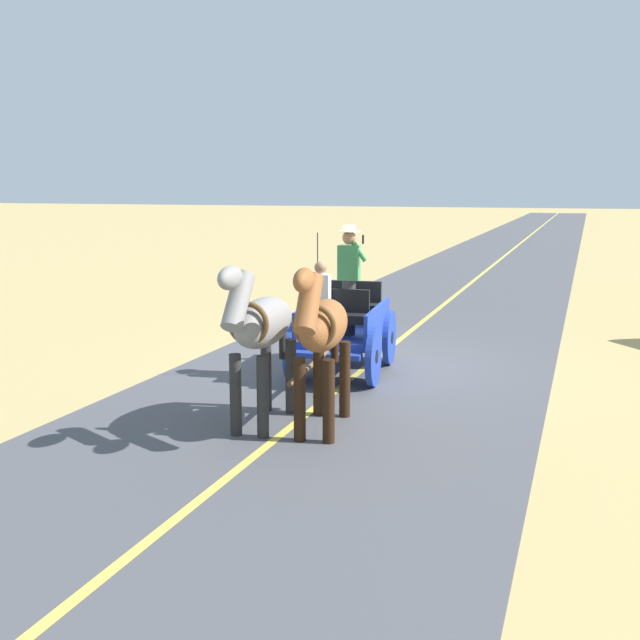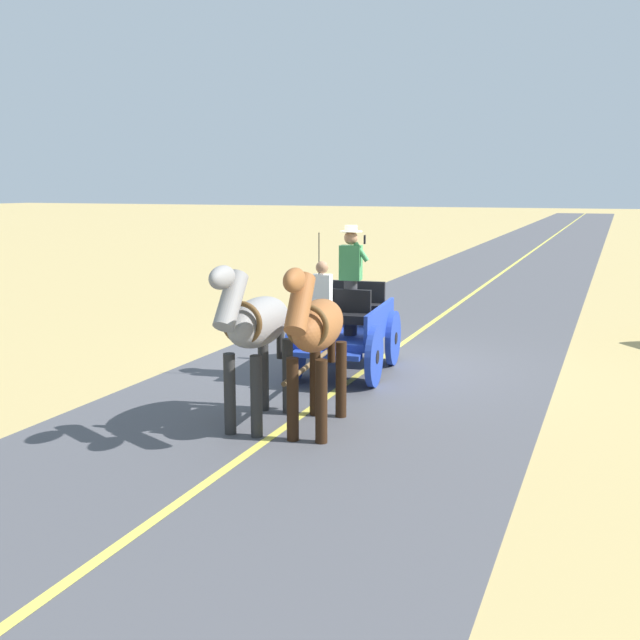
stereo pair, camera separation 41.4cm
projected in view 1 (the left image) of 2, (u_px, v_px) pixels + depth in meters
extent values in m
plane|color=tan|center=(370.00, 364.00, 13.35)|extent=(200.00, 200.00, 0.00)
cube|color=#4C4C51|center=(370.00, 364.00, 13.35)|extent=(6.23, 160.00, 0.01)
cube|color=#DBCC4C|center=(370.00, 364.00, 13.35)|extent=(0.12, 160.00, 0.00)
cube|color=#1E3899|center=(344.00, 334.00, 12.68)|extent=(1.39, 2.30, 0.12)
cube|color=#1E3899|center=(378.00, 319.00, 12.49)|extent=(0.25, 2.09, 0.44)
cube|color=#1E3899|center=(311.00, 316.00, 12.77)|extent=(0.25, 2.09, 0.44)
cube|color=#1E3899|center=(326.00, 355.00, 11.53)|extent=(1.10, 0.34, 0.08)
cube|color=#1E3899|center=(358.00, 331.00, 13.85)|extent=(0.74, 0.26, 0.06)
cube|color=black|center=(336.00, 318.00, 12.03)|extent=(1.05, 0.45, 0.14)
cube|color=black|center=(338.00, 302.00, 12.17)|extent=(1.02, 0.17, 0.44)
cube|color=black|center=(350.00, 307.00, 13.08)|extent=(1.05, 0.45, 0.14)
cube|color=black|center=(352.00, 293.00, 13.22)|extent=(1.02, 0.17, 0.44)
cylinder|color=#1E3899|center=(374.00, 356.00, 11.82)|extent=(0.19, 0.97, 0.96)
cylinder|color=black|center=(374.00, 356.00, 11.82)|extent=(0.14, 0.22, 0.21)
cylinder|color=#1E3899|center=(294.00, 352.00, 12.13)|extent=(0.19, 0.97, 0.96)
cylinder|color=black|center=(294.00, 352.00, 12.13)|extent=(0.14, 0.22, 0.21)
cylinder|color=#1E3899|center=(389.00, 338.00, 13.28)|extent=(0.19, 0.97, 0.96)
cylinder|color=black|center=(389.00, 338.00, 13.28)|extent=(0.14, 0.22, 0.21)
cylinder|color=#1E3899|center=(318.00, 334.00, 13.60)|extent=(0.19, 0.97, 0.96)
cylinder|color=black|center=(318.00, 334.00, 13.60)|extent=(0.14, 0.22, 0.21)
cylinder|color=brown|center=(310.00, 367.00, 10.59)|extent=(0.25, 2.00, 0.07)
cylinder|color=black|center=(318.00, 274.00, 11.99)|extent=(0.02, 0.02, 1.30)
cylinder|color=#2D2D33|center=(349.00, 307.00, 12.24)|extent=(0.22, 0.22, 0.90)
cube|color=#387F47|center=(349.00, 263.00, 12.11)|extent=(0.36, 0.25, 0.56)
sphere|color=#9E7051|center=(349.00, 238.00, 12.04)|extent=(0.22, 0.22, 0.22)
cylinder|color=beige|center=(349.00, 231.00, 12.02)|extent=(0.36, 0.36, 0.01)
cylinder|color=beige|center=(349.00, 228.00, 12.01)|extent=(0.20, 0.20, 0.10)
cylinder|color=#387F47|center=(360.00, 252.00, 12.00)|extent=(0.27, 0.10, 0.32)
cube|color=black|center=(363.00, 239.00, 11.93)|extent=(0.03, 0.07, 0.14)
cube|color=#2D2D33|center=(319.00, 310.00, 11.96)|extent=(0.31, 0.34, 0.14)
cube|color=silver|center=(321.00, 289.00, 12.02)|extent=(0.32, 0.23, 0.48)
sphere|color=#9E7051|center=(321.00, 267.00, 11.96)|extent=(0.20, 0.20, 0.20)
ellipsoid|color=brown|center=(323.00, 325.00, 9.59)|extent=(0.76, 1.62, 0.64)
cylinder|color=black|center=(329.00, 402.00, 9.18)|extent=(0.15, 0.15, 1.05)
cylinder|color=black|center=(300.00, 400.00, 9.26)|extent=(0.15, 0.15, 1.05)
cylinder|color=black|center=(345.00, 379.00, 10.23)|extent=(0.15, 0.15, 1.05)
cylinder|color=black|center=(319.00, 378.00, 10.31)|extent=(0.15, 0.15, 1.05)
cylinder|color=brown|center=(308.00, 304.00, 8.71)|extent=(0.34, 0.68, 0.73)
ellipsoid|color=brown|center=(304.00, 280.00, 8.45)|extent=(0.29, 0.56, 0.28)
cube|color=black|center=(309.00, 301.00, 8.73)|extent=(0.12, 0.51, 0.56)
cylinder|color=black|center=(335.00, 337.00, 10.36)|extent=(0.11, 0.11, 0.70)
torus|color=brown|center=(314.00, 326.00, 9.06)|extent=(0.55, 0.14, 0.55)
ellipsoid|color=gray|center=(264.00, 322.00, 9.79)|extent=(0.64, 1.59, 0.64)
cylinder|color=#272726|center=(263.00, 397.00, 9.37)|extent=(0.15, 0.15, 1.05)
cylinder|color=#272726|center=(236.00, 395.00, 9.47)|extent=(0.15, 0.15, 1.05)
cylinder|color=#272726|center=(291.00, 376.00, 10.40)|extent=(0.15, 0.15, 1.05)
cylinder|color=#272726|center=(266.00, 374.00, 10.51)|extent=(0.15, 0.15, 1.05)
cylinder|color=gray|center=(238.00, 301.00, 8.93)|extent=(0.29, 0.66, 0.73)
ellipsoid|color=gray|center=(230.00, 278.00, 8.66)|extent=(0.25, 0.55, 0.28)
cube|color=#272726|center=(239.00, 298.00, 8.94)|extent=(0.09, 0.50, 0.56)
cylinder|color=#272726|center=(283.00, 334.00, 10.54)|extent=(0.11, 0.11, 0.70)
torus|color=brown|center=(248.00, 323.00, 9.26)|extent=(0.55, 0.10, 0.55)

